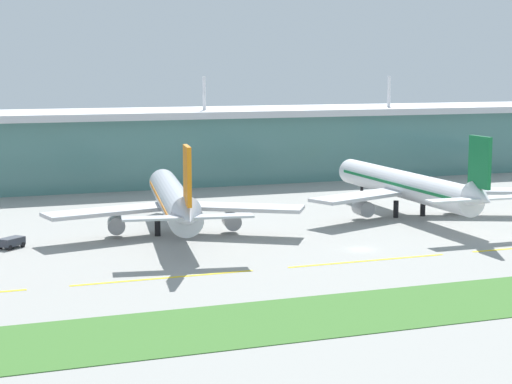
% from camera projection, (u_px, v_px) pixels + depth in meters
% --- Properties ---
extents(ground_plane, '(600.00, 600.00, 0.00)m').
position_uv_depth(ground_plane, '(361.00, 250.00, 150.17)').
color(ground_plane, gray).
extents(terminal_building, '(288.00, 34.00, 28.84)m').
position_uv_depth(terminal_building, '(199.00, 144.00, 240.49)').
color(terminal_building, slate).
rests_on(terminal_building, ground).
extents(airliner_near_middle, '(48.13, 59.14, 18.90)m').
position_uv_depth(airliner_near_middle, '(174.00, 200.00, 163.39)').
color(airliner_near_middle, '#ADB2BC').
rests_on(airliner_near_middle, ground).
extents(airliner_far_middle, '(48.79, 62.63, 18.90)m').
position_uv_depth(airliner_far_middle, '(407.00, 186.00, 183.61)').
color(airliner_far_middle, silver).
rests_on(airliner_far_middle, ground).
extents(taxiway_stripe_mid_west, '(28.00, 0.70, 0.04)m').
position_uv_depth(taxiway_stripe_mid_west, '(164.00, 278.00, 129.72)').
color(taxiway_stripe_mid_west, yellow).
rests_on(taxiway_stripe_mid_west, ground).
extents(taxiway_stripe_centre, '(28.00, 0.70, 0.04)m').
position_uv_depth(taxiway_stripe_centre, '(368.00, 261.00, 141.31)').
color(taxiway_stripe_centre, yellow).
rests_on(taxiway_stripe_centre, ground).
extents(grass_verge, '(300.00, 18.00, 0.10)m').
position_uv_depth(grass_verge, '(478.00, 299.00, 117.83)').
color(grass_verge, '#3D702D').
rests_on(grass_verge, ground).
extents(pushback_tug, '(4.90, 4.69, 1.85)m').
position_uv_depth(pushback_tug, '(12.00, 242.00, 151.24)').
color(pushback_tug, '#333842').
rests_on(pushback_tug, ground).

